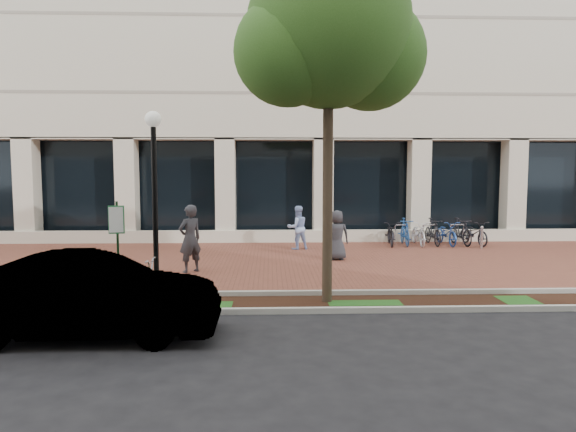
{
  "coord_description": "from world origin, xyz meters",
  "views": [
    {
      "loc": [
        -0.19,
        -16.22,
        2.89
      ],
      "look_at": [
        0.36,
        -0.8,
        1.54
      ],
      "focal_mm": 32.0,
      "sensor_mm": 36.0,
      "label": 1
    }
  ],
  "objects_px": {
    "parking_sign": "(117,237)",
    "locked_bicycle": "(127,282)",
    "street_tree": "(331,37)",
    "pedestrian_left": "(190,239)",
    "lamppost": "(155,194)",
    "pedestrian_right": "(337,235)",
    "sedan_near_curb": "(88,296)",
    "pedestrian_mid": "(298,228)",
    "bollard": "(482,237)",
    "bike_rack_cluster": "(433,233)"
  },
  "relations": [
    {
      "from": "parking_sign",
      "to": "locked_bicycle",
      "type": "height_order",
      "value": "parking_sign"
    },
    {
      "from": "lamppost",
      "to": "locked_bicycle",
      "type": "bearing_deg",
      "value": -126.14
    },
    {
      "from": "pedestrian_mid",
      "to": "bollard",
      "type": "height_order",
      "value": "pedestrian_mid"
    },
    {
      "from": "street_tree",
      "to": "bollard",
      "type": "height_order",
      "value": "street_tree"
    },
    {
      "from": "parking_sign",
      "to": "bollard",
      "type": "height_order",
      "value": "parking_sign"
    },
    {
      "from": "pedestrian_left",
      "to": "bike_rack_cluster",
      "type": "height_order",
      "value": "pedestrian_left"
    },
    {
      "from": "pedestrian_mid",
      "to": "pedestrian_right",
      "type": "distance_m",
      "value": 2.61
    },
    {
      "from": "pedestrian_left",
      "to": "bollard",
      "type": "bearing_deg",
      "value": 162.6
    },
    {
      "from": "pedestrian_mid",
      "to": "bollard",
      "type": "bearing_deg",
      "value": 161.55
    },
    {
      "from": "locked_bicycle",
      "to": "pedestrian_right",
      "type": "bearing_deg",
      "value": -39.0
    },
    {
      "from": "street_tree",
      "to": "pedestrian_mid",
      "type": "height_order",
      "value": "street_tree"
    },
    {
      "from": "pedestrian_right",
      "to": "sedan_near_curb",
      "type": "relative_size",
      "value": 0.37
    },
    {
      "from": "pedestrian_mid",
      "to": "street_tree",
      "type": "bearing_deg",
      "value": 74.55
    },
    {
      "from": "pedestrian_left",
      "to": "bollard",
      "type": "height_order",
      "value": "pedestrian_left"
    },
    {
      "from": "pedestrian_right",
      "to": "bike_rack_cluster",
      "type": "xyz_separation_m",
      "value": [
        4.19,
        3.22,
        -0.32
      ]
    },
    {
      "from": "pedestrian_left",
      "to": "bike_rack_cluster",
      "type": "bearing_deg",
      "value": 171.1
    },
    {
      "from": "bollard",
      "to": "sedan_near_curb",
      "type": "height_order",
      "value": "sedan_near_curb"
    },
    {
      "from": "bike_rack_cluster",
      "to": "sedan_near_curb",
      "type": "relative_size",
      "value": 0.94
    },
    {
      "from": "street_tree",
      "to": "sedan_near_curb",
      "type": "relative_size",
      "value": 1.73
    },
    {
      "from": "street_tree",
      "to": "bike_rack_cluster",
      "type": "bearing_deg",
      "value": 59.36
    },
    {
      "from": "parking_sign",
      "to": "lamppost",
      "type": "xyz_separation_m",
      "value": [
        0.77,
        0.29,
        0.95
      ]
    },
    {
      "from": "pedestrian_right",
      "to": "sedan_near_curb",
      "type": "height_order",
      "value": "pedestrian_right"
    },
    {
      "from": "lamppost",
      "to": "bollard",
      "type": "height_order",
      "value": "lamppost"
    },
    {
      "from": "street_tree",
      "to": "pedestrian_left",
      "type": "bearing_deg",
      "value": 136.42
    },
    {
      "from": "parking_sign",
      "to": "pedestrian_mid",
      "type": "bearing_deg",
      "value": 45.57
    },
    {
      "from": "pedestrian_left",
      "to": "lamppost",
      "type": "bearing_deg",
      "value": 44.61
    },
    {
      "from": "bike_rack_cluster",
      "to": "pedestrian_right",
      "type": "bearing_deg",
      "value": -140.97
    },
    {
      "from": "lamppost",
      "to": "street_tree",
      "type": "xyz_separation_m",
      "value": [
        3.9,
        -0.45,
        3.36
      ]
    },
    {
      "from": "street_tree",
      "to": "sedan_near_curb",
      "type": "xyz_separation_m",
      "value": [
        -4.46,
        -2.35,
        -5.01
      ]
    },
    {
      "from": "locked_bicycle",
      "to": "bike_rack_cluster",
      "type": "bearing_deg",
      "value": -42.63
    },
    {
      "from": "street_tree",
      "to": "lamppost",
      "type": "bearing_deg",
      "value": 173.44
    },
    {
      "from": "pedestrian_left",
      "to": "sedan_near_curb",
      "type": "relative_size",
      "value": 0.44
    },
    {
      "from": "locked_bicycle",
      "to": "pedestrian_right",
      "type": "height_order",
      "value": "pedestrian_right"
    },
    {
      "from": "lamppost",
      "to": "bike_rack_cluster",
      "type": "relative_size",
      "value": 1.0
    },
    {
      "from": "locked_bicycle",
      "to": "bike_rack_cluster",
      "type": "distance_m",
      "value": 12.87
    },
    {
      "from": "parking_sign",
      "to": "pedestrian_mid",
      "type": "distance_m",
      "value": 8.7
    },
    {
      "from": "locked_bicycle",
      "to": "pedestrian_right",
      "type": "relative_size",
      "value": 1.2
    },
    {
      "from": "parking_sign",
      "to": "locked_bicycle",
      "type": "distance_m",
      "value": 1.03
    },
    {
      "from": "lamppost",
      "to": "street_tree",
      "type": "distance_m",
      "value": 5.17
    },
    {
      "from": "parking_sign",
      "to": "street_tree",
      "type": "height_order",
      "value": "street_tree"
    },
    {
      "from": "pedestrian_left",
      "to": "pedestrian_mid",
      "type": "height_order",
      "value": "pedestrian_left"
    },
    {
      "from": "street_tree",
      "to": "pedestrian_mid",
      "type": "xyz_separation_m",
      "value": [
        -0.29,
        7.65,
        -4.94
      ]
    },
    {
      "from": "parking_sign",
      "to": "bike_rack_cluster",
      "type": "bearing_deg",
      "value": 26.62
    },
    {
      "from": "pedestrian_left",
      "to": "pedestrian_right",
      "type": "relative_size",
      "value": 1.19
    },
    {
      "from": "bollard",
      "to": "sedan_near_curb",
      "type": "distance_m",
      "value": 14.84
    },
    {
      "from": "lamppost",
      "to": "pedestrian_left",
      "type": "distance_m",
      "value": 3.31
    },
    {
      "from": "street_tree",
      "to": "pedestrian_left",
      "type": "xyz_separation_m",
      "value": [
        -3.6,
        3.42,
        -4.78
      ]
    },
    {
      "from": "parking_sign",
      "to": "pedestrian_right",
      "type": "bearing_deg",
      "value": 28.82
    },
    {
      "from": "lamppost",
      "to": "pedestrian_left",
      "type": "bearing_deg",
      "value": 84.08
    },
    {
      "from": "parking_sign",
      "to": "pedestrian_mid",
      "type": "relative_size",
      "value": 1.38
    }
  ]
}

